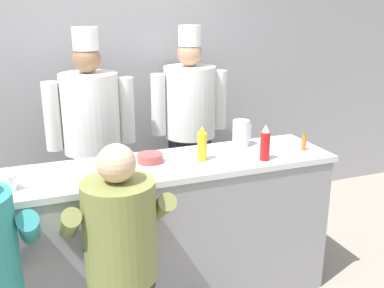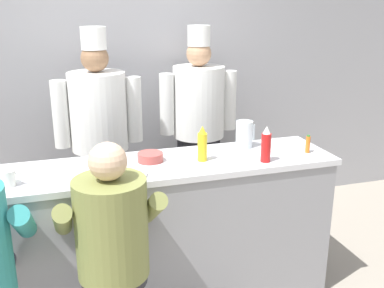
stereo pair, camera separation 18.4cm
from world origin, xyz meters
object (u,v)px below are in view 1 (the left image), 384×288
at_px(breakfast_plate, 128,176).
at_px(hot_sauce_bottle_orange, 304,142).
at_px(diner_seated_olive, 119,237).
at_px(cook_in_whites_far, 190,119).
at_px(mustard_bottle_yellow, 202,144).
at_px(coffee_mug_white, 10,183).
at_px(cook_in_whites_near, 92,132).
at_px(water_pitcher_clear, 241,133).
at_px(ketchup_bottle_red, 265,144).
at_px(cereal_bowl, 150,158).

bearing_deg(breakfast_plate, hot_sauce_bottle_orange, 3.17).
height_order(diner_seated_olive, cook_in_whites_far, cook_in_whites_far).
distance_m(mustard_bottle_yellow, coffee_mug_white, 1.18).
bearing_deg(cook_in_whites_near, breakfast_plate, -88.27).
relative_size(hot_sauce_bottle_orange, diner_seated_olive, 0.09).
distance_m(coffee_mug_white, cook_in_whites_near, 1.26).
bearing_deg(breakfast_plate, cook_in_whites_far, 55.49).
bearing_deg(coffee_mug_white, diner_seated_olive, -39.64).
xyz_separation_m(coffee_mug_white, cook_in_whites_near, (0.62, 1.09, -0.06)).
height_order(water_pitcher_clear, cook_in_whites_far, cook_in_whites_far).
bearing_deg(cook_in_whites_near, hot_sauce_bottle_orange, -39.25).
bearing_deg(cook_in_whites_far, mustard_bottle_yellow, -106.95).
bearing_deg(coffee_mug_white, cook_in_whites_near, 60.55).
xyz_separation_m(hot_sauce_bottle_orange, cook_in_whites_far, (-0.40, 1.20, -0.08)).
bearing_deg(mustard_bottle_yellow, ketchup_bottle_red, -19.79).
distance_m(ketchup_bottle_red, breakfast_plate, 0.92).
xyz_separation_m(water_pitcher_clear, coffee_mug_white, (-1.56, -0.27, -0.05)).
bearing_deg(breakfast_plate, mustard_bottle_yellow, 13.84).
relative_size(cereal_bowl, diner_seated_olive, 0.12).
distance_m(cereal_bowl, diner_seated_olive, 0.71).
relative_size(coffee_mug_white, diner_seated_olive, 0.09).
bearing_deg(cereal_bowl, water_pitcher_clear, 7.92).
bearing_deg(mustard_bottle_yellow, breakfast_plate, -166.16).
height_order(mustard_bottle_yellow, cereal_bowl, mustard_bottle_yellow).
height_order(ketchup_bottle_red, diner_seated_olive, diner_seated_olive).
relative_size(mustard_bottle_yellow, cook_in_whites_far, 0.13).
xyz_separation_m(hot_sauce_bottle_orange, cereal_bowl, (-1.08, 0.15, -0.03)).
xyz_separation_m(mustard_bottle_yellow, coffee_mug_white, (-1.18, -0.08, -0.06)).
bearing_deg(breakfast_plate, cook_in_whites_near, 91.73).
relative_size(coffee_mug_white, cook_in_whites_far, 0.07).
relative_size(water_pitcher_clear, cereal_bowl, 1.14).
relative_size(ketchup_bottle_red, mustard_bottle_yellow, 1.02).
height_order(mustard_bottle_yellow, cook_in_whites_far, cook_in_whites_far).
xyz_separation_m(ketchup_bottle_red, diner_seated_olive, (-1.06, -0.36, -0.29)).
bearing_deg(water_pitcher_clear, cook_in_whites_near, 138.87).
xyz_separation_m(hot_sauce_bottle_orange, cook_in_whites_near, (-1.31, 1.07, -0.08)).
bearing_deg(diner_seated_olive, cook_in_whites_far, 58.19).
bearing_deg(ketchup_bottle_red, mustard_bottle_yellow, 160.21).
bearing_deg(cook_in_whites_near, diner_seated_olive, -94.15).
bearing_deg(water_pitcher_clear, ketchup_bottle_red, -88.65).
xyz_separation_m(mustard_bottle_yellow, cereal_bowl, (-0.33, 0.09, -0.08)).
distance_m(breakfast_plate, cook_in_whites_far, 1.55).
bearing_deg(cook_in_whites_far, breakfast_plate, -124.51).
bearing_deg(mustard_bottle_yellow, diner_seated_olive, -143.30).
relative_size(water_pitcher_clear, coffee_mug_white, 1.58).
bearing_deg(water_pitcher_clear, coffee_mug_white, -170.19).
relative_size(ketchup_bottle_red, cook_in_whites_near, 0.13).
xyz_separation_m(mustard_bottle_yellow, water_pitcher_clear, (0.38, 0.19, -0.01)).
distance_m(cereal_bowl, coffee_mug_white, 0.87).
bearing_deg(water_pitcher_clear, cook_in_whites_far, 91.94).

